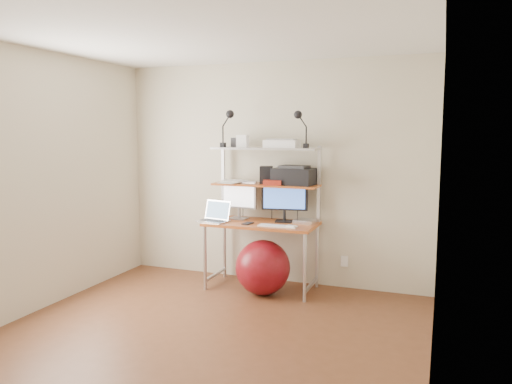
% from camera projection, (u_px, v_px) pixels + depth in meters
% --- Properties ---
extents(room, '(3.60, 3.60, 3.60)m').
position_uv_depth(room, '(201.00, 191.00, 4.03)').
color(room, brown).
rests_on(room, ground).
extents(computer_desk, '(1.20, 0.60, 1.57)m').
position_uv_depth(computer_desk, '(264.00, 202.00, 5.46)').
color(computer_desk, '#BB5D24').
rests_on(computer_desk, ground).
extents(desktop, '(1.20, 0.60, 0.00)m').
position_uv_depth(desktop, '(262.00, 222.00, 5.43)').
color(desktop, '#BB5D24').
rests_on(desktop, computer_desk).
extents(mid_shelf, '(1.18, 0.34, 0.00)m').
position_uv_depth(mid_shelf, '(266.00, 184.00, 5.50)').
color(mid_shelf, '#BB5D24').
rests_on(mid_shelf, computer_desk).
extents(top_shelf, '(1.18, 0.34, 0.00)m').
position_uv_depth(top_shelf, '(266.00, 147.00, 5.45)').
color(top_shelf, '#BBBBC0').
rests_on(top_shelf, computer_desk).
extents(floor, '(3.60, 3.60, 0.00)m').
position_uv_depth(floor, '(203.00, 339.00, 4.18)').
color(floor, brown).
rests_on(floor, ground).
extents(wall_outlet, '(0.08, 0.01, 0.12)m').
position_uv_depth(wall_outlet, '(344.00, 261.00, 5.50)').
color(wall_outlet, white).
rests_on(wall_outlet, room).
extents(monitor_silver, '(0.42, 0.16, 0.47)m').
position_uv_depth(monitor_silver, '(239.00, 197.00, 5.63)').
color(monitor_silver, '#AAAAAF').
rests_on(monitor_silver, desktop).
extents(monitor_black, '(0.51, 0.17, 0.51)m').
position_uv_depth(monitor_black, '(285.00, 199.00, 5.45)').
color(monitor_black, black).
rests_on(monitor_black, desktop).
extents(laptop, '(0.37, 0.32, 0.28)m').
position_uv_depth(laptop, '(216.00, 217.00, 5.50)').
color(laptop, silver).
rests_on(laptop, desktop).
extents(keyboard, '(0.41, 0.12, 0.01)m').
position_uv_depth(keyboard, '(278.00, 226.00, 5.20)').
color(keyboard, white).
rests_on(keyboard, desktop).
extents(mouse, '(0.10, 0.07, 0.03)m').
position_uv_depth(mouse, '(291.00, 227.00, 5.13)').
color(mouse, white).
rests_on(mouse, desktop).
extents(mac_mini, '(0.22, 0.22, 0.04)m').
position_uv_depth(mac_mini, '(305.00, 221.00, 5.39)').
color(mac_mini, silver).
rests_on(mac_mini, desktop).
extents(phone, '(0.10, 0.15, 0.01)m').
position_uv_depth(phone, '(248.00, 223.00, 5.34)').
color(phone, black).
rests_on(phone, desktop).
extents(printer, '(0.46, 0.34, 0.21)m').
position_uv_depth(printer, '(294.00, 176.00, 5.40)').
color(printer, black).
rests_on(printer, mid_shelf).
extents(nas_cube, '(0.16, 0.16, 0.19)m').
position_uv_depth(nas_cube, '(266.00, 175.00, 5.51)').
color(nas_cube, black).
rests_on(nas_cube, mid_shelf).
extents(red_box, '(0.22, 0.18, 0.05)m').
position_uv_depth(red_box, '(272.00, 183.00, 5.36)').
color(red_box, '#AE2B1B').
rests_on(red_box, mid_shelf).
extents(scanner, '(0.37, 0.24, 0.10)m').
position_uv_depth(scanner, '(282.00, 143.00, 5.39)').
color(scanner, white).
rests_on(scanner, top_shelf).
extents(box_white, '(0.12, 0.11, 0.14)m').
position_uv_depth(box_white, '(243.00, 141.00, 5.51)').
color(box_white, white).
rests_on(box_white, top_shelf).
extents(box_grey, '(0.13, 0.13, 0.10)m').
position_uv_depth(box_grey, '(237.00, 142.00, 5.62)').
color(box_grey, '#2D2D2F').
rests_on(box_grey, top_shelf).
extents(clip_lamp_left, '(0.16, 0.09, 0.41)m').
position_uv_depth(clip_lamp_left, '(228.00, 120.00, 5.49)').
color(clip_lamp_left, black).
rests_on(clip_lamp_left, top_shelf).
extents(clip_lamp_right, '(0.16, 0.09, 0.39)m').
position_uv_depth(clip_lamp_right, '(300.00, 121.00, 5.22)').
color(clip_lamp_right, black).
rests_on(clip_lamp_right, top_shelf).
extents(exercise_ball, '(0.58, 0.58, 0.58)m').
position_uv_depth(exercise_ball, '(263.00, 267.00, 5.29)').
color(exercise_ball, maroon).
rests_on(exercise_ball, floor).
extents(paper_stack, '(0.31, 0.40, 0.02)m').
position_uv_depth(paper_stack, '(233.00, 181.00, 5.63)').
color(paper_stack, white).
rests_on(paper_stack, mid_shelf).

